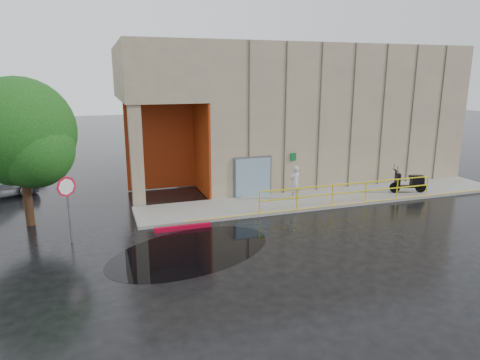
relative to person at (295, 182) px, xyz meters
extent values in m
plane|color=black|center=(-2.06, -4.73, -1.01)|extent=(120.00, 120.00, 0.00)
cube|color=gray|center=(1.94, -0.23, -0.94)|extent=(20.00, 3.00, 0.15)
cube|color=gray|center=(3.94, 6.27, 2.99)|extent=(16.00, 10.00, 8.00)
cube|color=gray|center=(-6.06, 6.27, 5.49)|extent=(4.00, 10.00, 3.00)
cube|color=gray|center=(-7.66, 1.67, 1.49)|extent=(0.60, 0.60, 5.00)
cube|color=#9B330E|center=(-6.06, 4.77, 1.49)|extent=(3.80, 0.15, 4.90)
cube|color=#9B330E|center=(-4.11, 3.02, 1.49)|extent=(0.10, 3.50, 4.90)
cube|color=#82A0B2|center=(-1.86, 1.15, 0.14)|extent=(1.90, 0.10, 2.00)
cube|color=slate|center=(-1.86, 1.23, 0.14)|extent=(2.10, 0.06, 2.20)
cube|color=#0D5D28|center=(0.44, 1.21, 1.09)|extent=(0.32, 0.04, 0.42)
cylinder|color=#D9C90B|center=(2.19, -1.58, 0.14)|extent=(9.50, 0.06, 0.06)
cylinder|color=#D9C90B|center=(2.19, -1.58, -0.31)|extent=(9.50, 0.06, 0.06)
imported|color=#B9BABE|center=(0.00, 0.00, 0.00)|extent=(0.72, 0.57, 1.73)
cylinder|color=black|center=(5.65, -0.65, -0.58)|extent=(0.57, 0.27, 0.56)
cylinder|color=black|center=(7.00, -1.07, -0.58)|extent=(0.57, 0.27, 0.56)
cylinder|color=slate|center=(-10.63, -2.26, 0.14)|extent=(0.07, 0.07, 2.30)
cylinder|color=red|center=(-10.63, -2.29, 1.23)|extent=(0.68, 0.48, 0.79)
cylinder|color=white|center=(-10.63, -2.32, 1.23)|extent=(0.52, 0.36, 0.63)
cube|color=#9E031D|center=(-6.27, -2.23, -0.92)|extent=(2.40, 0.19, 0.18)
cube|color=black|center=(-6.41, -4.56, -1.01)|extent=(7.60, 6.20, 0.01)
imported|color=#9C9FA3|center=(-14.98, 10.21, -0.31)|extent=(4.98, 2.28, 1.41)
cylinder|color=black|center=(-12.40, 0.46, 0.34)|extent=(0.36, 0.36, 2.71)
sphere|color=#1E5E17|center=(-12.40, 0.46, 3.04)|extent=(4.50, 4.50, 4.50)
sphere|color=#1E5E17|center=(-11.84, -0.16, 2.37)|extent=(3.15, 3.15, 3.15)
camera|label=1|loc=(-9.43, -19.09, 5.28)|focal=32.00mm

